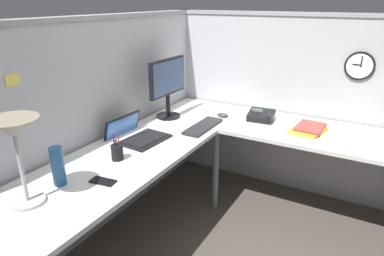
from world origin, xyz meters
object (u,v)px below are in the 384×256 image
computer_mouse (223,115)px  cell_phone (103,181)px  monitor (168,84)px  thermos_flask (58,166)px  keyboard (203,126)px  pen_cup (117,152)px  laptop (135,135)px  wall_clock (360,66)px  office_phone (262,116)px  desk_lamp_dome (15,135)px  book_stack (309,129)px

computer_mouse → cell_phone: size_ratio=0.72×
monitor → thermos_flask: (-1.24, -0.10, -0.18)m
computer_mouse → keyboard: bearing=175.6°
pen_cup → thermos_flask: bearing=169.8°
monitor → laptop: bearing=-175.5°
laptop → thermos_flask: size_ratio=1.84×
wall_clock → laptop: bearing=130.1°
computer_mouse → office_phone: 0.33m
monitor → thermos_flask: 1.25m
desk_lamp_dome → wall_clock: size_ratio=2.02×
laptop → thermos_flask: bearing=-175.4°
desk_lamp_dome → book_stack: desk_lamp_dome is taller
pen_cup → wall_clock: wall_clock is taller
monitor → keyboard: (-0.08, -0.38, -0.28)m
keyboard → wall_clock: wall_clock is taller
monitor → keyboard: monitor is taller
laptop → pen_cup: pen_cup is taller
keyboard → monitor: bearing=78.2°
desk_lamp_dome → wall_clock: wall_clock is taller
office_phone → desk_lamp_dome: bearing=160.6°
office_phone → book_stack: bearing=-99.6°
office_phone → monitor: bearing=113.4°
desk_lamp_dome → laptop: bearing=3.8°
book_stack → keyboard: bearing=113.8°
thermos_flask → laptop: bearing=4.6°
computer_mouse → thermos_flask: 1.50m
monitor → laptop: (-0.51, -0.04, -0.27)m
laptop → keyboard: bearing=-38.4°
monitor → wall_clock: 1.51m
cell_phone → wall_clock: 2.09m
wall_clock → monitor: bearing=114.1°
pen_cup → cell_phone: (-0.26, -0.12, -0.05)m
computer_mouse → wall_clock: bearing=-68.5°
pen_cup → cell_phone: bearing=-155.4°
desk_lamp_dome → office_phone: (1.75, -0.62, -0.33)m
laptop → computer_mouse: bearing=-26.0°
book_stack → cell_phone: bearing=148.4°
monitor → desk_lamp_dome: 1.45m
thermos_flask → wall_clock: wall_clock is taller
desk_lamp_dome → wall_clock: bearing=-31.7°
office_phone → cell_phone: bearing=163.0°
cell_phone → laptop: bearing=14.9°
desk_lamp_dome → pen_cup: 0.67m
monitor → laptop: monitor is taller
keyboard → wall_clock: size_ratio=1.95×
computer_mouse → wall_clock: wall_clock is taller
monitor → keyboard: bearing=-102.2°
keyboard → desk_lamp_dome: bearing=168.9°
desk_lamp_dome → thermos_flask: desk_lamp_dome is taller
thermos_flask → desk_lamp_dome: bearing=-178.9°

